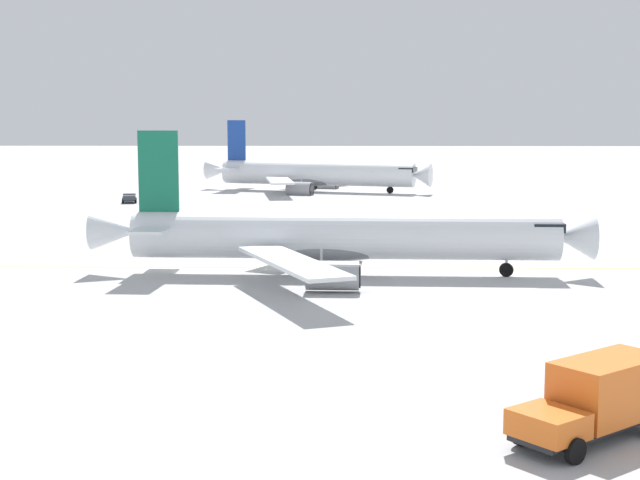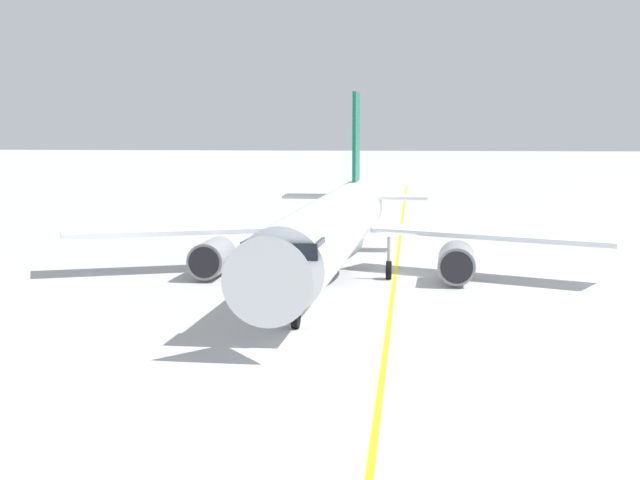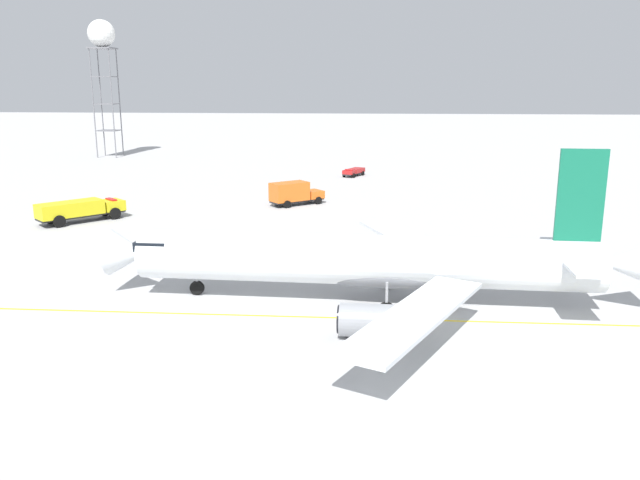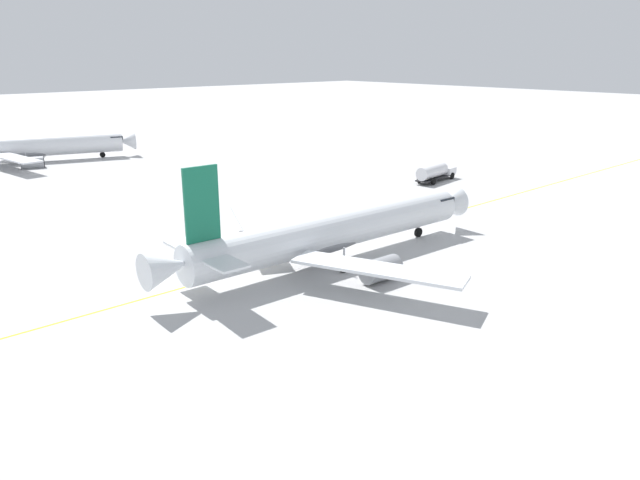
% 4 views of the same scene
% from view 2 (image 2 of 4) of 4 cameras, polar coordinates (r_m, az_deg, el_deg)
% --- Properties ---
extents(ground_plane, '(600.00, 600.00, 0.00)m').
position_cam_2_polar(ground_plane, '(59.09, 4.54, -1.99)').
color(ground_plane, '#B2B2B2').
extents(airliner_main, '(34.27, 39.91, 11.45)m').
position_cam_2_polar(airliner_main, '(55.48, 0.72, 0.59)').
color(airliner_main, silver).
rests_on(airliner_main, ground_plane).
extents(taxiway_centreline, '(1.12, 185.55, 0.01)m').
position_cam_2_polar(taxiway_centreline, '(54.51, 4.44, -2.72)').
color(taxiway_centreline, yellow).
rests_on(taxiway_centreline, ground_plane).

